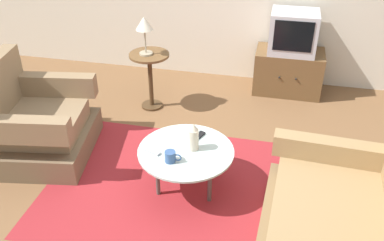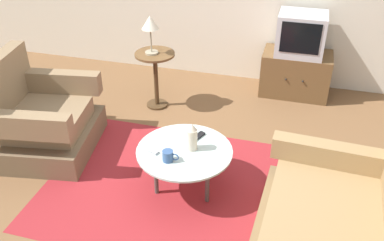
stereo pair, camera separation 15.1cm
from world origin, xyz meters
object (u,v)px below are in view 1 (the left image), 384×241
Objects in this scene: television at (293,32)px; tv_remote_dark at (199,136)px; mug at (171,157)px; tv_stand at (288,71)px; table_lamp at (144,26)px; coffee_table at (186,153)px; tv_remote_silver at (152,151)px; armchair at (35,125)px; vase at (193,137)px; couch at (341,240)px; side_table at (150,70)px.

television is 2.00m from tv_remote_dark.
tv_stand is at bearing 68.49° from mug.
coffee_table is at bearing -59.95° from table_lamp.
television reaches higher than tv_remote_silver.
coffee_table is at bearing 72.68° from armchair.
coffee_table is 2.20m from tv_stand.
coffee_table is 2.22m from television.
table_lamp is at bearing 122.49° from vase.
coffee_table is at bearing -111.12° from tv_stand.
mug is at bearing -124.17° from vase.
table_lamp reaches higher than couch.
tv_remote_dark is (-0.73, -1.83, -0.34)m from television.
table_lamp is 3.06× the size of mug.
armchair is 2.96m from tv_stand.
table_lamp is 2.63× the size of tv_remote_silver.
armchair is at bearing 76.43° from couch.
table_lamp is (-1.54, -0.74, 0.21)m from television.
vase is 1.55× the size of tv_remote_silver.
coffee_table is 5.05× the size of tv_remote_silver.
mug is 0.86× the size of tv_remote_silver.
vase is at bearing 74.10° from armchair.
armchair is at bearing 164.89° from mug.
coffee_table is 1.50× the size of television.
tv_stand is at bearing 68.88° from coffee_table.
tv_remote_silver is (0.48, -1.39, -0.55)m from table_lamp.
tv_stand is (0.79, 2.05, -0.12)m from coffee_table.
vase is at bearing -110.06° from tv_stand.
tv_remote_silver is at bearing -116.34° from tv_stand.
tv_remote_dark is (1.59, -0.00, 0.11)m from armchair.
mug reaches higher than coffee_table.
couch is at bearing -44.77° from side_table.
armchair is 1.61m from vase.
television is (2.32, 1.82, 0.46)m from armchair.
side_table reaches higher than tv_stand.
tv_stand reaches higher than mug.
mug is at bearing -66.76° from side_table.
tv_remote_silver is at bearing 73.90° from couch.
television is at bearing 68.77° from coffee_table.
tv_remote_silver is (-1.48, 0.52, 0.13)m from couch.
vase is 0.21m from tv_remote_dark.
tv_stand is 2.39m from tv_remote_silver.
coffee_table is 0.21m from mug.
vase is at bearing -58.76° from side_table.
armchair is 4.47× the size of vase.
coffee_table is 1.00× the size of tv_stand.
tv_stand is 0.50m from television.
vase is (0.78, -1.28, 0.07)m from side_table.
television is (-0.42, 2.64, 0.47)m from couch.
table_lamp reaches higher than tv_stand.
television is 2.18× the size of vase.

